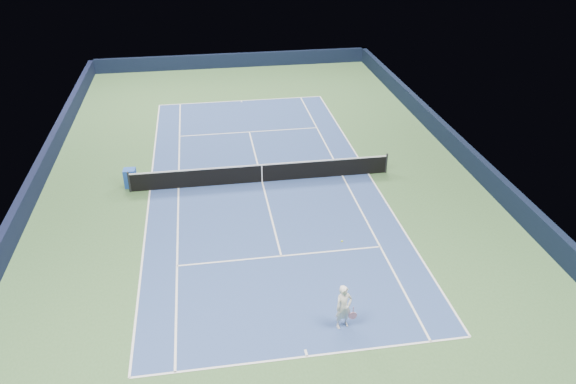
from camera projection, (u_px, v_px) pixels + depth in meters
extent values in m
plane|color=#395C32|center=(262.00, 182.00, 27.98)|extent=(40.00, 40.00, 0.00)
cube|color=black|center=(232.00, 60.00, 44.80)|extent=(22.00, 0.35, 1.10)
cube|color=black|center=(468.00, 157.00, 29.21)|extent=(0.35, 40.00, 1.10)
cube|color=black|center=(32.00, 189.00, 26.20)|extent=(0.35, 40.00, 1.10)
cube|color=navy|center=(262.00, 182.00, 27.97)|extent=(10.97, 23.77, 0.01)
cube|color=white|center=(241.00, 101.00, 38.22)|extent=(10.97, 0.08, 0.00)
cube|color=white|center=(307.00, 356.00, 17.73)|extent=(10.97, 0.08, 0.00)
cube|color=white|center=(368.00, 174.00, 28.74)|extent=(0.08, 23.77, 0.00)
cube|color=white|center=(150.00, 190.00, 27.21)|extent=(0.08, 23.77, 0.00)
cube|color=white|center=(342.00, 176.00, 28.54)|extent=(0.08, 23.77, 0.00)
cube|color=white|center=(179.00, 188.00, 27.40)|extent=(0.08, 23.77, 0.00)
cube|color=white|center=(249.00, 132.00, 33.49)|extent=(8.23, 0.08, 0.00)
cube|color=white|center=(281.00, 256.00, 22.45)|extent=(8.23, 0.08, 0.00)
cube|color=white|center=(262.00, 182.00, 27.97)|extent=(0.08, 12.80, 0.00)
cube|color=white|center=(241.00, 101.00, 38.09)|extent=(0.08, 0.30, 0.00)
cube|color=white|center=(306.00, 353.00, 17.86)|extent=(0.08, 0.30, 0.00)
cylinder|color=black|center=(129.00, 182.00, 26.82)|extent=(0.10, 0.10, 1.07)
cylinder|color=black|center=(386.00, 163.00, 28.61)|extent=(0.10, 0.10, 1.07)
cube|color=black|center=(262.00, 174.00, 27.75)|extent=(12.80, 0.03, 0.91)
cube|color=white|center=(262.00, 165.00, 27.52)|extent=(12.80, 0.04, 0.06)
cube|color=white|center=(262.00, 174.00, 27.75)|extent=(0.05, 0.04, 0.91)
cube|color=#1C47AD|center=(130.00, 178.00, 27.34)|extent=(0.60, 0.55, 0.94)
cube|color=silver|center=(136.00, 178.00, 27.39)|extent=(0.06, 0.42, 0.42)
imported|color=white|center=(344.00, 307.00, 18.54)|extent=(0.69, 0.55, 1.66)
cylinder|color=#CE85A0|center=(353.00, 310.00, 18.60)|extent=(0.03, 0.03, 0.27)
cylinder|color=black|center=(353.00, 316.00, 18.72)|extent=(0.27, 0.02, 0.27)
cylinder|color=#C57F98|center=(353.00, 316.00, 18.72)|extent=(0.29, 0.03, 0.29)
sphere|color=#A1C028|center=(342.00, 241.00, 18.47)|extent=(0.07, 0.07, 0.07)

